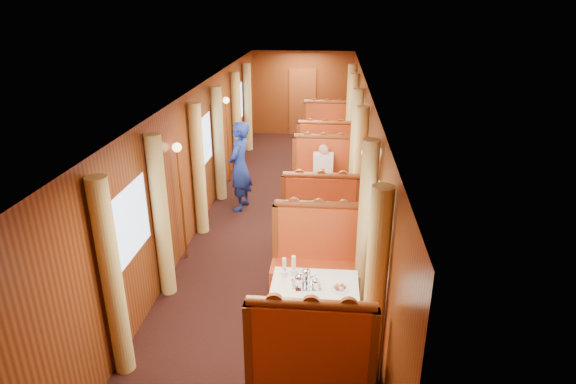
# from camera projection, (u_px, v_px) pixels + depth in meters

# --- Properties ---
(floor) EXTENTS (3.00, 12.00, 0.01)m
(floor) POSITION_uv_depth(u_px,v_px,m) (283.00, 216.00, 9.37)
(floor) COLOR black
(floor) RESTS_ON ground
(ceiling) EXTENTS (3.00, 12.00, 0.01)m
(ceiling) POSITION_uv_depth(u_px,v_px,m) (282.00, 87.00, 8.42)
(ceiling) COLOR silver
(ceiling) RESTS_ON wall_left
(wall_far) EXTENTS (3.00, 0.01, 2.50)m
(wall_far) POSITION_uv_depth(u_px,v_px,m) (303.00, 94.00, 14.43)
(wall_far) COLOR brown
(wall_far) RESTS_ON floor
(wall_left) EXTENTS (0.01, 12.00, 2.50)m
(wall_left) POSITION_uv_depth(u_px,v_px,m) (203.00, 152.00, 9.02)
(wall_left) COLOR brown
(wall_left) RESTS_ON floor
(wall_right) EXTENTS (0.01, 12.00, 2.50)m
(wall_right) POSITION_uv_depth(u_px,v_px,m) (364.00, 157.00, 8.77)
(wall_right) COLOR brown
(wall_right) RESTS_ON floor
(doorway_far) EXTENTS (0.80, 0.04, 2.00)m
(doorway_far) POSITION_uv_depth(u_px,v_px,m) (302.00, 102.00, 14.49)
(doorway_far) COLOR brown
(doorway_far) RESTS_ON floor
(table_near) EXTENTS (1.05, 0.72, 0.75)m
(table_near) POSITION_uv_depth(u_px,v_px,m) (314.00, 310.00, 5.94)
(table_near) COLOR white
(table_near) RESTS_ON floor
(banquette_near_fwd) EXTENTS (1.30, 0.55, 1.34)m
(banquette_near_fwd) POSITION_uv_depth(u_px,v_px,m) (310.00, 365.00, 4.98)
(banquette_near_fwd) COLOR #AA2212
(banquette_near_fwd) RESTS_ON floor
(banquette_near_aft) EXTENTS (1.30, 0.55, 1.34)m
(banquette_near_aft) POSITION_uv_depth(u_px,v_px,m) (317.00, 264.00, 6.85)
(banquette_near_aft) COLOR #AA2212
(banquette_near_aft) RESTS_ON floor
(table_mid) EXTENTS (1.05, 0.72, 0.75)m
(table_mid) POSITION_uv_depth(u_px,v_px,m) (322.00, 199.00, 9.16)
(table_mid) COLOR white
(table_mid) RESTS_ON floor
(banquette_mid_fwd) EXTENTS (1.30, 0.55, 1.34)m
(banquette_mid_fwd) POSITION_uv_depth(u_px,v_px,m) (320.00, 220.00, 8.21)
(banquette_mid_fwd) COLOR #AA2212
(banquette_mid_fwd) RESTS_ON floor
(banquette_mid_aft) EXTENTS (1.30, 0.55, 1.34)m
(banquette_mid_aft) POSITION_uv_depth(u_px,v_px,m) (323.00, 178.00, 10.08)
(banquette_mid_aft) COLOR #AA2212
(banquette_mid_aft) RESTS_ON floor
(table_far) EXTENTS (1.05, 0.72, 0.75)m
(table_far) POSITION_uv_depth(u_px,v_px,m) (325.00, 146.00, 12.39)
(table_far) COLOR white
(table_far) RESTS_ON floor
(banquette_far_fwd) EXTENTS (1.30, 0.55, 1.34)m
(banquette_far_fwd) POSITION_uv_depth(u_px,v_px,m) (324.00, 157.00, 11.44)
(banquette_far_fwd) COLOR #AA2212
(banquette_far_fwd) RESTS_ON floor
(banquette_far_aft) EXTENTS (1.30, 0.55, 1.34)m
(banquette_far_aft) POSITION_uv_depth(u_px,v_px,m) (326.00, 134.00, 13.31)
(banquette_far_aft) COLOR #AA2212
(banquette_far_aft) RESTS_ON floor
(tea_tray) EXTENTS (0.37, 0.30, 0.01)m
(tea_tray) POSITION_uv_depth(u_px,v_px,m) (306.00, 285.00, 5.76)
(tea_tray) COLOR silver
(tea_tray) RESTS_ON table_near
(teapot_left) EXTENTS (0.18, 0.14, 0.15)m
(teapot_left) POSITION_uv_depth(u_px,v_px,m) (299.00, 283.00, 5.69)
(teapot_left) COLOR silver
(teapot_left) RESTS_ON tea_tray
(teapot_right) EXTENTS (0.16, 0.13, 0.11)m
(teapot_right) POSITION_uv_depth(u_px,v_px,m) (315.00, 285.00, 5.67)
(teapot_right) COLOR silver
(teapot_right) RESTS_ON tea_tray
(teapot_back) EXTENTS (0.20, 0.17, 0.15)m
(teapot_back) POSITION_uv_depth(u_px,v_px,m) (306.00, 277.00, 5.81)
(teapot_back) COLOR silver
(teapot_back) RESTS_ON tea_tray
(fruit_plate) EXTENTS (0.21, 0.21, 0.05)m
(fruit_plate) POSITION_uv_depth(u_px,v_px,m) (340.00, 288.00, 5.69)
(fruit_plate) COLOR white
(fruit_plate) RESTS_ON table_near
(cup_inboard) EXTENTS (0.08, 0.08, 0.26)m
(cup_inboard) POSITION_uv_depth(u_px,v_px,m) (284.00, 270.00, 5.91)
(cup_inboard) COLOR white
(cup_inboard) RESTS_ON table_near
(cup_outboard) EXTENTS (0.08, 0.08, 0.26)m
(cup_outboard) POSITION_uv_depth(u_px,v_px,m) (294.00, 267.00, 5.95)
(cup_outboard) COLOR white
(cup_outboard) RESTS_ON table_near
(rose_vase_mid) EXTENTS (0.06, 0.06, 0.36)m
(rose_vase_mid) POSITION_uv_depth(u_px,v_px,m) (323.00, 172.00, 8.96)
(rose_vase_mid) COLOR silver
(rose_vase_mid) RESTS_ON table_mid
(rose_vase_far) EXTENTS (0.06, 0.06, 0.36)m
(rose_vase_far) POSITION_uv_depth(u_px,v_px,m) (326.00, 125.00, 12.18)
(rose_vase_far) COLOR silver
(rose_vase_far) RESTS_ON table_far
(window_left_near) EXTENTS (0.01, 1.20, 0.90)m
(window_left_near) POSITION_uv_depth(u_px,v_px,m) (128.00, 225.00, 5.72)
(window_left_near) COLOR #96ADCE
(window_left_near) RESTS_ON wall_left
(curtain_left_near_a) EXTENTS (0.22, 0.22, 2.35)m
(curtain_left_near_a) POSITION_uv_depth(u_px,v_px,m) (112.00, 281.00, 5.09)
(curtain_left_near_a) COLOR #DEC772
(curtain_left_near_a) RESTS_ON floor
(curtain_left_near_b) EXTENTS (0.22, 0.22, 2.35)m
(curtain_left_near_b) POSITION_uv_depth(u_px,v_px,m) (161.00, 218.00, 6.53)
(curtain_left_near_b) COLOR #DEC772
(curtain_left_near_b) RESTS_ON floor
(window_right_near) EXTENTS (0.01, 1.20, 0.90)m
(window_right_near) POSITION_uv_depth(u_px,v_px,m) (381.00, 235.00, 5.47)
(window_right_near) COLOR #96ADCE
(window_right_near) RESTS_ON wall_right
(curtain_right_near_a) EXTENTS (0.22, 0.22, 2.35)m
(curtain_right_near_a) POSITION_uv_depth(u_px,v_px,m) (375.00, 294.00, 4.86)
(curtain_right_near_a) COLOR #DEC772
(curtain_right_near_a) RESTS_ON floor
(curtain_right_near_b) EXTENTS (0.22, 0.22, 2.35)m
(curtain_right_near_b) POSITION_uv_depth(u_px,v_px,m) (366.00, 226.00, 6.30)
(curtain_right_near_b) COLOR #DEC772
(curtain_right_near_b) RESTS_ON floor
(window_left_mid) EXTENTS (0.01, 1.20, 0.90)m
(window_left_mid) POSITION_uv_depth(u_px,v_px,m) (203.00, 142.00, 8.95)
(window_left_mid) COLOR #96ADCE
(window_left_mid) RESTS_ON wall_left
(curtain_left_mid_a) EXTENTS (0.22, 0.22, 2.35)m
(curtain_left_mid_a) POSITION_uv_depth(u_px,v_px,m) (199.00, 170.00, 8.32)
(curtain_left_mid_a) COLOR #DEC772
(curtain_left_mid_a) RESTS_ON floor
(curtain_left_mid_b) EXTENTS (0.22, 0.22, 2.35)m
(curtain_left_mid_b) POSITION_uv_depth(u_px,v_px,m) (219.00, 145.00, 9.76)
(curtain_left_mid_b) COLOR #DEC772
(curtain_left_mid_b) RESTS_ON floor
(window_right_mid) EXTENTS (0.01, 1.20, 0.90)m
(window_right_mid) POSITION_uv_depth(u_px,v_px,m) (364.00, 146.00, 8.70)
(window_right_mid) COLOR #96ADCE
(window_right_mid) RESTS_ON wall_right
(curtain_right_mid_a) EXTENTS (0.22, 0.22, 2.35)m
(curtain_right_mid_a) POSITION_uv_depth(u_px,v_px,m) (359.00, 175.00, 8.09)
(curtain_right_mid_a) COLOR #DEC772
(curtain_right_mid_a) RESTS_ON floor
(curtain_right_mid_b) EXTENTS (0.22, 0.22, 2.35)m
(curtain_right_mid_b) POSITION_uv_depth(u_px,v_px,m) (355.00, 148.00, 9.53)
(curtain_right_mid_b) COLOR #DEC772
(curtain_right_mid_b) RESTS_ON floor
(window_left_far) EXTENTS (0.01, 1.20, 0.90)m
(window_left_far) POSITION_uv_depth(u_px,v_px,m) (238.00, 103.00, 12.17)
(window_left_far) COLOR #96ADCE
(window_left_far) RESTS_ON wall_left
(curtain_left_far_a) EXTENTS (0.22, 0.22, 2.35)m
(curtain_left_far_a) POSITION_uv_depth(u_px,v_px,m) (237.00, 122.00, 11.55)
(curtain_left_far_a) COLOR #DEC772
(curtain_left_far_a) RESTS_ON floor
(curtain_left_far_b) EXTENTS (0.22, 0.22, 2.35)m
(curtain_left_far_b) POSITION_uv_depth(u_px,v_px,m) (248.00, 108.00, 12.99)
(curtain_left_far_b) COLOR #DEC772
(curtain_left_far_b) RESTS_ON floor
(window_right_far) EXTENTS (0.01, 1.20, 0.90)m
(window_right_far) POSITION_uv_depth(u_px,v_px,m) (356.00, 106.00, 11.92)
(window_right_far) COLOR #96ADCE
(window_right_far) RESTS_ON wall_right
(curtain_right_far_a) EXTENTS (0.22, 0.22, 2.35)m
(curtain_right_far_a) POSITION_uv_depth(u_px,v_px,m) (352.00, 124.00, 11.32)
(curtain_right_far_a) COLOR #DEC772
(curtain_right_far_a) RESTS_ON floor
(curtain_right_far_b) EXTENTS (0.22, 0.22, 2.35)m
(curtain_right_far_b) POSITION_uv_depth(u_px,v_px,m) (350.00, 110.00, 12.75)
(curtain_right_far_b) COLOR #DEC772
(curtain_right_far_b) RESTS_ON floor
(sconce_left_fore) EXTENTS (0.14, 0.14, 1.95)m
(sconce_left_fore) POSITION_uv_depth(u_px,v_px,m) (180.00, 178.00, 7.35)
(sconce_left_fore) COLOR #BF8C3F
(sconce_left_fore) RESTS_ON floor
(sconce_right_fore) EXTENTS (0.14, 0.14, 1.95)m
(sconce_right_fore) POSITION_uv_depth(u_px,v_px,m) (364.00, 185.00, 7.11)
(sconce_right_fore) COLOR #BF8C3F
(sconce_right_fore) RESTS_ON floor
(sconce_left_aft) EXTENTS (0.14, 0.14, 1.95)m
(sconce_left_aft) POSITION_uv_depth(u_px,v_px,m) (227.00, 123.00, 10.58)
(sconce_left_aft) COLOR #BF8C3F
(sconce_left_aft) RESTS_ON floor
(sconce_right_aft) EXTENTS (0.14, 0.14, 1.95)m
(sconce_right_aft) POSITION_uv_depth(u_px,v_px,m) (355.00, 126.00, 10.34)
(sconce_right_aft) COLOR #BF8C3F
(sconce_right_aft) RESTS_ON floor
(steward) EXTENTS (0.54, 0.72, 1.78)m
(steward) POSITION_uv_depth(u_px,v_px,m) (240.00, 166.00, 9.38)
(steward) COLOR navy
(steward) RESTS_ON floor
(passenger) EXTENTS (0.40, 0.44, 0.76)m
(passenger) POSITION_uv_depth(u_px,v_px,m) (323.00, 167.00, 9.77)
(passenger) COLOR beige
(passenger) RESTS_ON banquette_mid_aft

